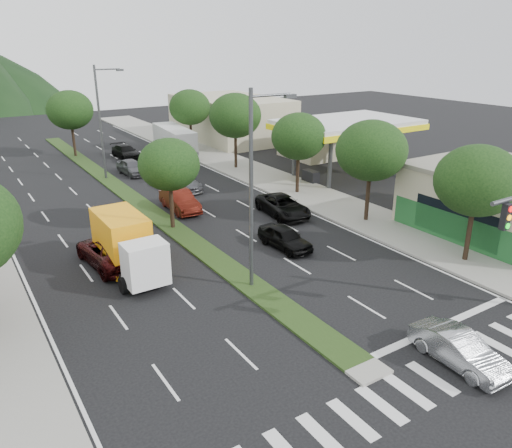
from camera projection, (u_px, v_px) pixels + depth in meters
ground at (360, 367)px, 19.53m from camera, size 160.00×160.00×0.00m
sidewalk_right at (268, 178)px, 45.55m from camera, size 5.00×90.00×0.15m
median at (124, 192)px, 41.61m from camera, size 1.60×56.00×0.12m
crosswalk at (399, 395)px, 17.94m from camera, size 19.00×2.20×0.01m
storefront_right at (500, 202)px, 32.66m from camera, size 9.00×10.00×4.00m
gas_canopy at (347, 126)px, 44.87m from camera, size 12.20×8.20×5.25m
bldg_right_far at (231, 118)px, 63.20m from camera, size 10.00×16.00×5.20m
tree_r_a at (477, 181)px, 27.06m from camera, size 4.60×4.60×6.63m
tree_r_b at (371, 151)px, 33.30m from camera, size 4.80×4.80×6.94m
tree_r_c at (299, 136)px, 39.72m from camera, size 4.40×4.40×6.48m
tree_r_d at (235, 116)px, 47.46m from camera, size 5.00×5.00×7.17m
tree_r_e at (190, 107)px, 55.46m from camera, size 4.60×4.60×6.71m
tree_med_near at (169, 165)px, 32.19m from camera, size 4.00×4.00×6.02m
tree_med_far at (70, 110)px, 52.51m from camera, size 4.80×4.80×6.94m
streetlight_near at (255, 182)px, 24.00m from camera, size 2.60×0.25×10.00m
streetlight_mid at (102, 117)px, 43.73m from camera, size 2.60×0.25×10.00m
sedan_silver at (459, 349)px, 19.47m from camera, size 1.59×4.12×1.34m
suv_maroon at (110, 251)px, 28.21m from camera, size 3.03×5.78×1.55m
car_queue_a at (285, 238)px, 30.36m from camera, size 1.82×4.10×1.37m
car_queue_b at (182, 181)px, 42.24m from camera, size 1.99×4.87×1.41m
car_queue_c at (180, 201)px, 37.01m from camera, size 1.80×4.74×1.54m
car_queue_d at (283, 206)px, 36.04m from camera, size 2.96×5.39×1.43m
car_queue_e at (132, 167)px, 46.91m from camera, size 1.98×4.32×1.43m
car_queue_f at (126, 152)px, 53.41m from camera, size 2.17×4.81×1.37m
box_truck at (127, 246)px, 27.07m from camera, size 2.52×6.32×3.10m
motorhome at (174, 142)px, 53.36m from camera, size 3.42×8.60×3.21m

